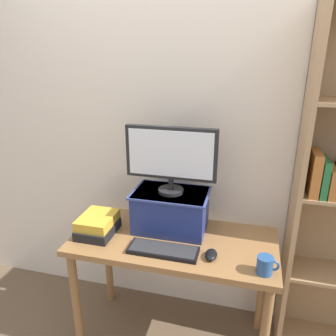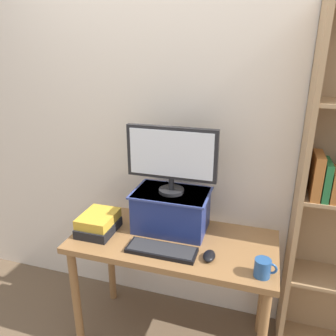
{
  "view_description": "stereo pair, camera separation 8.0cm",
  "coord_description": "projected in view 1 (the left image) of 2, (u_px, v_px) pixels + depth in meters",
  "views": [
    {
      "loc": [
        0.38,
        -1.61,
        1.81
      ],
      "look_at": [
        -0.04,
        0.05,
        1.19
      ],
      "focal_mm": 35.0,
      "sensor_mm": 36.0,
      "label": 1
    },
    {
      "loc": [
        0.46,
        -1.59,
        1.81
      ],
      "look_at": [
        -0.04,
        0.05,
        1.19
      ],
      "focal_mm": 35.0,
      "sensor_mm": 36.0,
      "label": 2
    }
  ],
  "objects": [
    {
      "name": "computer_mouse",
      "position": [
        211.0,
        255.0,
        1.74
      ],
      "size": [
        0.06,
        0.1,
        0.04
      ],
      "color": "black",
      "rests_on": "desk"
    },
    {
      "name": "coffee_mug",
      "position": [
        265.0,
        265.0,
        1.61
      ],
      "size": [
        0.11,
        0.08,
        0.09
      ],
      "color": "#234C84",
      "rests_on": "desk"
    },
    {
      "name": "back_wall",
      "position": [
        189.0,
        133.0,
        2.11
      ],
      "size": [
        7.0,
        0.08,
        2.6
      ],
      "color": "beige",
      "rests_on": "ground_plane"
    },
    {
      "name": "keyboard",
      "position": [
        163.0,
        250.0,
        1.79
      ],
      "size": [
        0.39,
        0.14,
        0.02
      ],
      "color": "black",
      "rests_on": "desk"
    },
    {
      "name": "computer_monitor",
      "position": [
        171.0,
        156.0,
        1.87
      ],
      "size": [
        0.53,
        0.15,
        0.4
      ],
      "color": "black",
      "rests_on": "riser_box"
    },
    {
      "name": "riser_box",
      "position": [
        171.0,
        209.0,
        1.98
      ],
      "size": [
        0.45,
        0.3,
        0.25
      ],
      "color": "navy",
      "rests_on": "desk"
    },
    {
      "name": "book_stack",
      "position": [
        98.0,
        225.0,
        1.96
      ],
      "size": [
        0.2,
        0.26,
        0.11
      ],
      "color": "black",
      "rests_on": "desk"
    },
    {
      "name": "desk",
      "position": [
        173.0,
        254.0,
        1.95
      ],
      "size": [
        1.19,
        0.56,
        0.76
      ],
      "color": "olive",
      "rests_on": "ground_plane"
    }
  ]
}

